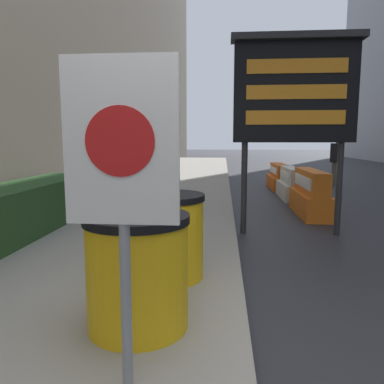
{
  "coord_description": "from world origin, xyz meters",
  "views": [
    {
      "loc": [
        -0.21,
        -2.18,
        1.55
      ],
      "look_at": [
        -1.02,
        7.49,
        0.2
      ],
      "focal_mm": 35.0,
      "sensor_mm": 36.0,
      "label": 1
    }
  ],
  "objects_px": {
    "barrel_drum_middle": "(167,236)",
    "traffic_cone_near": "(301,174)",
    "jersey_barrier_orange_near": "(310,195)",
    "pedestrian_worker": "(337,157)",
    "message_board": "(295,92)",
    "traffic_light_near_curb": "(245,112)",
    "traffic_cone_far": "(276,175)",
    "jersey_barrier_orange_far": "(279,178)",
    "jersey_barrier_white": "(291,185)",
    "traffic_cone_mid": "(318,203)",
    "warning_sign": "(122,167)",
    "barrel_drum_foreground": "(138,271)"
  },
  "relations": [
    {
      "from": "barrel_drum_middle",
      "to": "message_board",
      "type": "relative_size",
      "value": 0.27
    },
    {
      "from": "traffic_light_near_curb",
      "to": "warning_sign",
      "type": "bearing_deg",
      "value": -95.58
    },
    {
      "from": "jersey_barrier_white",
      "to": "jersey_barrier_orange_near",
      "type": "bearing_deg",
      "value": -90.0
    },
    {
      "from": "warning_sign",
      "to": "traffic_cone_near",
      "type": "distance_m",
      "value": 12.9
    },
    {
      "from": "traffic_cone_far",
      "to": "message_board",
      "type": "bearing_deg",
      "value": -96.0
    },
    {
      "from": "barrel_drum_foreground",
      "to": "warning_sign",
      "type": "bearing_deg",
      "value": -82.03
    },
    {
      "from": "barrel_drum_foreground",
      "to": "traffic_light_near_curb",
      "type": "bearing_deg",
      "value": 83.69
    },
    {
      "from": "jersey_barrier_white",
      "to": "barrel_drum_foreground",
      "type": "bearing_deg",
      "value": -107.99
    },
    {
      "from": "barrel_drum_middle",
      "to": "traffic_cone_far",
      "type": "height_order",
      "value": "barrel_drum_middle"
    },
    {
      "from": "warning_sign",
      "to": "pedestrian_worker",
      "type": "xyz_separation_m",
      "value": [
        4.34,
        11.12,
        -0.42
      ]
    },
    {
      "from": "jersey_barrier_orange_near",
      "to": "pedestrian_worker",
      "type": "distance_m",
      "value": 5.53
    },
    {
      "from": "jersey_barrier_orange_far",
      "to": "traffic_cone_far",
      "type": "height_order",
      "value": "jersey_barrier_orange_far"
    },
    {
      "from": "barrel_drum_middle",
      "to": "traffic_cone_near",
      "type": "relative_size",
      "value": 1.42
    },
    {
      "from": "pedestrian_worker",
      "to": "jersey_barrier_orange_far",
      "type": "bearing_deg",
      "value": 36.78
    },
    {
      "from": "jersey_barrier_orange_far",
      "to": "jersey_barrier_orange_near",
      "type": "bearing_deg",
      "value": -90.0
    },
    {
      "from": "warning_sign",
      "to": "traffic_cone_near",
      "type": "xyz_separation_m",
      "value": [
        3.42,
        12.39,
        -1.12
      ]
    },
    {
      "from": "traffic_cone_mid",
      "to": "message_board",
      "type": "bearing_deg",
      "value": -124.72
    },
    {
      "from": "barrel_drum_middle",
      "to": "jersey_barrier_orange_near",
      "type": "distance_m",
      "value": 4.85
    },
    {
      "from": "jersey_barrier_orange_near",
      "to": "traffic_cone_near",
      "type": "relative_size",
      "value": 3.12
    },
    {
      "from": "traffic_cone_far",
      "to": "pedestrian_worker",
      "type": "height_order",
      "value": "pedestrian_worker"
    },
    {
      "from": "barrel_drum_middle",
      "to": "jersey_barrier_orange_far",
      "type": "bearing_deg",
      "value": 74.5
    },
    {
      "from": "warning_sign",
      "to": "jersey_barrier_white",
      "type": "xyz_separation_m",
      "value": [
        2.34,
        8.25,
        -1.05
      ]
    },
    {
      "from": "barrel_drum_foreground",
      "to": "message_board",
      "type": "relative_size",
      "value": 0.27
    },
    {
      "from": "pedestrian_worker",
      "to": "barrel_drum_foreground",
      "type": "bearing_deg",
      "value": 83.19
    },
    {
      "from": "barrel_drum_middle",
      "to": "pedestrian_worker",
      "type": "distance_m",
      "value": 10.33
    },
    {
      "from": "traffic_cone_near",
      "to": "jersey_barrier_orange_far",
      "type": "bearing_deg",
      "value": -118.25
    },
    {
      "from": "barrel_drum_foreground",
      "to": "pedestrian_worker",
      "type": "relative_size",
      "value": 0.51
    },
    {
      "from": "barrel_drum_foreground",
      "to": "pedestrian_worker",
      "type": "distance_m",
      "value": 11.31
    },
    {
      "from": "traffic_light_near_curb",
      "to": "jersey_barrier_orange_near",
      "type": "bearing_deg",
      "value": -83.64
    },
    {
      "from": "warning_sign",
      "to": "message_board",
      "type": "height_order",
      "value": "message_board"
    },
    {
      "from": "barrel_drum_middle",
      "to": "pedestrian_worker",
      "type": "bearing_deg",
      "value": 64.87
    },
    {
      "from": "jersey_barrier_white",
      "to": "pedestrian_worker",
      "type": "xyz_separation_m",
      "value": [
        2.0,
        2.87,
        0.62
      ]
    },
    {
      "from": "jersey_barrier_white",
      "to": "traffic_cone_mid",
      "type": "xyz_separation_m",
      "value": [
        -0.01,
        -2.96,
        0.01
      ]
    },
    {
      "from": "warning_sign",
      "to": "jersey_barrier_orange_far",
      "type": "distance_m",
      "value": 10.69
    },
    {
      "from": "warning_sign",
      "to": "traffic_cone_far",
      "type": "xyz_separation_m",
      "value": [
        2.41,
        11.71,
        -1.09
      ]
    },
    {
      "from": "jersey_barrier_white",
      "to": "pedestrian_worker",
      "type": "relative_size",
      "value": 1.06
    },
    {
      "from": "barrel_drum_middle",
      "to": "traffic_light_near_curb",
      "type": "height_order",
      "value": "traffic_light_near_curb"
    },
    {
      "from": "traffic_cone_near",
      "to": "pedestrian_worker",
      "type": "relative_size",
      "value": 0.36
    },
    {
      "from": "message_board",
      "to": "traffic_light_near_curb",
      "type": "height_order",
      "value": "traffic_light_near_curb"
    },
    {
      "from": "traffic_light_near_curb",
      "to": "pedestrian_worker",
      "type": "distance_m",
      "value": 4.7
    },
    {
      "from": "message_board",
      "to": "jersey_barrier_orange_near",
      "type": "bearing_deg",
      "value": 67.44
    },
    {
      "from": "traffic_cone_mid",
      "to": "traffic_light_near_curb",
      "type": "distance_m",
      "value": 9.41
    },
    {
      "from": "traffic_cone_near",
      "to": "traffic_cone_mid",
      "type": "relative_size",
      "value": 0.79
    },
    {
      "from": "barrel_drum_middle",
      "to": "warning_sign",
      "type": "bearing_deg",
      "value": -88.53
    },
    {
      "from": "traffic_cone_far",
      "to": "pedestrian_worker",
      "type": "bearing_deg",
      "value": -16.9
    },
    {
      "from": "message_board",
      "to": "traffic_cone_mid",
      "type": "relative_size",
      "value": 4.17
    },
    {
      "from": "pedestrian_worker",
      "to": "traffic_light_near_curb",
      "type": "bearing_deg",
      "value": -31.54
    },
    {
      "from": "warning_sign",
      "to": "jersey_barrier_orange_near",
      "type": "distance_m",
      "value": 6.51
    },
    {
      "from": "jersey_barrier_orange_far",
      "to": "traffic_cone_near",
      "type": "distance_m",
      "value": 2.28
    },
    {
      "from": "jersey_barrier_white",
      "to": "traffic_cone_far",
      "type": "height_order",
      "value": "jersey_barrier_white"
    }
  ]
}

